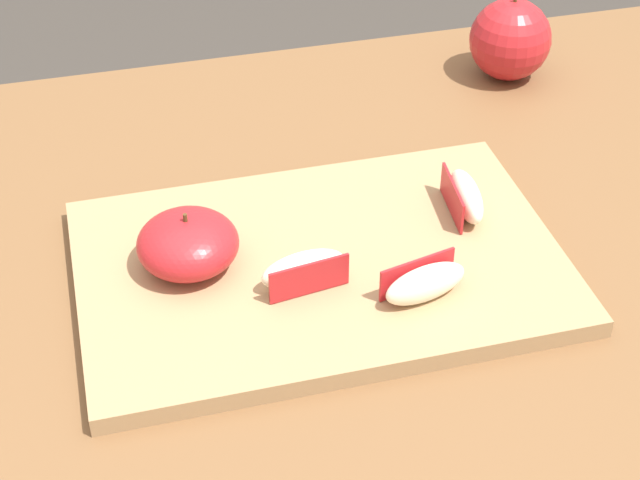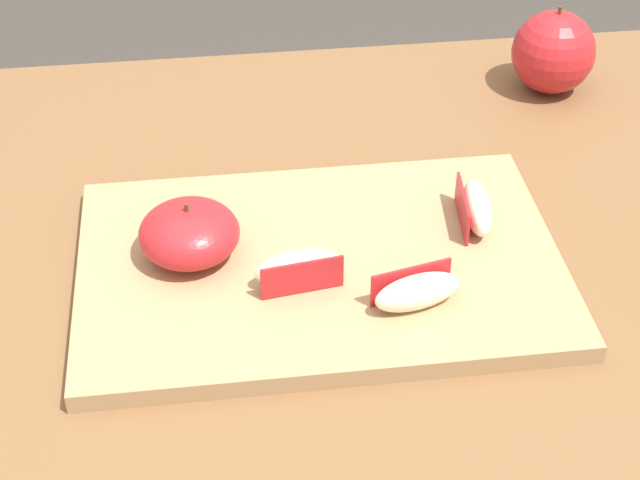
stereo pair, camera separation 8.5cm
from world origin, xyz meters
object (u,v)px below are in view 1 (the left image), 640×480
(apple_wedge_front, at_px, (304,270))
(apple_wedge_right, at_px, (465,196))
(whole_apple_crimson, at_px, (510,39))
(apple_half_skin_up, at_px, (188,244))
(apple_wedge_middle, at_px, (425,283))
(cutting_board, at_px, (320,266))

(apple_wedge_front, height_order, apple_wedge_right, same)
(apple_wedge_front, height_order, whole_apple_crimson, whole_apple_crimson)
(apple_wedge_front, bearing_deg, apple_half_skin_up, 150.88)
(apple_wedge_front, distance_m, whole_apple_crimson, 0.45)
(apple_half_skin_up, height_order, apple_wedge_middle, apple_half_skin_up)
(apple_wedge_right, xyz_separation_m, whole_apple_crimson, (0.15, 0.25, 0.01))
(apple_half_skin_up, bearing_deg, apple_wedge_front, -29.12)
(apple_wedge_middle, bearing_deg, apple_wedge_front, 155.95)
(whole_apple_crimson, bearing_deg, cutting_board, -135.85)
(apple_half_skin_up, bearing_deg, apple_wedge_middle, -26.60)
(apple_half_skin_up, relative_size, apple_wedge_front, 1.14)
(apple_wedge_right, relative_size, apple_wedge_middle, 0.98)
(apple_wedge_right, bearing_deg, apple_wedge_middle, -125.80)
(cutting_board, distance_m, apple_half_skin_up, 0.12)
(apple_wedge_front, bearing_deg, whole_apple_crimson, 45.01)
(apple_wedge_right, distance_m, apple_wedge_middle, 0.13)
(cutting_board, distance_m, apple_wedge_middle, 0.10)
(cutting_board, height_order, apple_wedge_right, apple_wedge_right)
(apple_wedge_front, relative_size, apple_wedge_middle, 0.99)
(apple_wedge_right, bearing_deg, apple_half_skin_up, -176.77)
(whole_apple_crimson, bearing_deg, apple_half_skin_up, -146.53)
(apple_wedge_right, bearing_deg, apple_wedge_front, -159.10)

